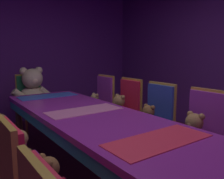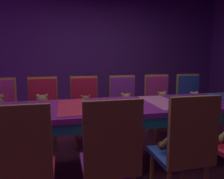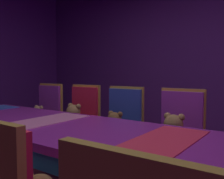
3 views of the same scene
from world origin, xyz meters
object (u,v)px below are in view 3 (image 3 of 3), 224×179
Objects in this scene: chair_right_5 at (47,114)px; teddy_right_5 at (38,117)px; chair_right_2 at (179,133)px; chair_right_3 at (122,124)px; teddy_right_4 at (73,120)px; banquet_table at (93,141)px; chair_right_4 at (82,118)px; teddy_right_3 at (114,128)px; teddy_right_2 at (173,136)px.

teddy_right_5 is (-0.14, 0.00, -0.03)m from chair_right_5.
chair_right_3 is (0.00, 0.61, 0.00)m from chair_right_2.
banquet_table is at bearing 51.01° from teddy_right_4.
chair_right_4 and chair_right_5 have the same top height.
teddy_right_3 is 1.18m from chair_right_5.
chair_right_4 is at bearing -91.05° from chair_right_2.
teddy_right_3 is (0.70, 0.31, -0.07)m from banquet_table.
chair_right_5 is (0.01, 1.78, 0.00)m from chair_right_2.
chair_right_5 is at bearing 60.25° from banquet_table.
banquet_table is 10.61× the size of teddy_right_4.
teddy_right_4 reaches higher than teddy_right_3.
chair_right_3 is at bearing 89.85° from chair_right_5.
chair_right_4 is at bearing 91.49° from chair_right_5.
teddy_right_3 is at bearing 24.06° from banquet_table.
teddy_right_3 is (0.01, 0.61, -0.02)m from teddy_right_2.
chair_right_4 is at bearing 45.73° from banquet_table.
chair_right_5 reaches higher than teddy_right_4.
chair_right_2 is 1.18m from chair_right_4.
chair_right_4 is at bearing -91.86° from chair_right_3.
teddy_right_3 is at bearing -0.00° from chair_right_3.
chair_right_4 is 0.15m from teddy_right_4.
chair_right_3 is 0.14m from teddy_right_3.
teddy_right_4 is 0.61m from chair_right_5.
teddy_right_3 is 1.12× the size of teddy_right_5.
teddy_right_2 is at bearing 81.88° from chair_right_4.
teddy_right_4 is at bearing -77.42° from chair_right_3.
teddy_right_3 reaches higher than teddy_right_5.
chair_right_2 is at bearing -180.00° from teddy_right_2.
teddy_right_4 is (-0.13, 0.57, 0.00)m from chair_right_3.
banquet_table is 1.24m from chair_right_4.
teddy_right_2 reaches higher than teddy_right_3.
teddy_right_5 is (-0.14, 1.17, -0.03)m from chair_right_3.
chair_right_5 is at bearing -90.15° from chair_right_3.
chair_right_3 is at bearing 102.58° from teddy_right_4.
chair_right_4 is 1.00× the size of chair_right_5.
banquet_table is at bearing 60.25° from chair_right_5.
teddy_right_2 is at bearing 85.09° from chair_right_5.
chair_right_2 reaches higher than teddy_right_5.
teddy_right_2 is 1.78m from teddy_right_5.
chair_right_2 is 0.63m from teddy_right_3.
teddy_right_4 is (-0.15, 0.00, 0.00)m from chair_right_4.
chair_right_3 and chair_right_5 have the same top height.
chair_right_5 is at bearing 180.00° from teddy_right_5.
teddy_right_3 is 0.31× the size of chair_right_5.
chair_right_4 is (0.86, 0.89, -0.06)m from banquet_table.
teddy_right_2 reaches higher than banquet_table.
chair_right_4 reaches higher than banquet_table.
banquet_table is at bearing 45.73° from chair_right_4.
teddy_right_4 is 1.25× the size of teddy_right_5.
chair_right_3 is 1.17m from chair_right_5.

